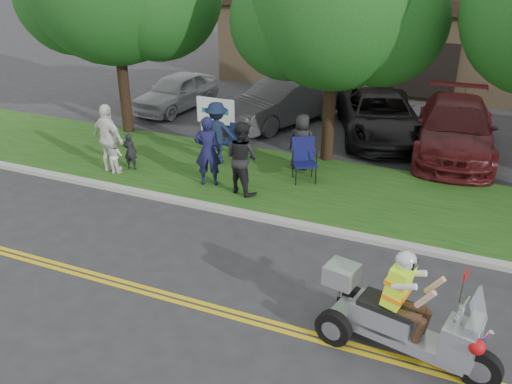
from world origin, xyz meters
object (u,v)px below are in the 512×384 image
at_px(parked_car_far_left, 176,92).
at_px(parked_car_right, 455,128).
at_px(spectator_adult_right, 109,139).
at_px(parked_car_mid, 380,116).
at_px(spectator_adult_mid, 242,158).
at_px(lawn_chair_a, 234,138).
at_px(lawn_chair_b, 304,157).
at_px(spectator_adult_left, 208,151).
at_px(parked_car_left, 283,101).
at_px(trike_scooter, 400,319).

xyz_separation_m(parked_car_far_left, parked_car_right, (10.37, -0.73, 0.13)).
xyz_separation_m(spectator_adult_right, parked_car_mid, (6.37, 6.14, -0.35)).
bearing_deg(spectator_adult_mid, parked_car_mid, -92.12).
bearing_deg(parked_car_far_left, spectator_adult_mid, -40.16).
distance_m(lawn_chair_a, lawn_chair_b, 2.67).
distance_m(spectator_adult_left, parked_car_far_left, 7.49).
relative_size(parked_car_left, parked_car_right, 0.87).
bearing_deg(lawn_chair_b, spectator_adult_left, -179.06).
distance_m(spectator_adult_right, parked_car_far_left, 6.50).
xyz_separation_m(spectator_adult_mid, parked_car_right, (4.83, 5.33, -0.25)).
bearing_deg(parked_car_far_left, spectator_adult_right, -68.64).
distance_m(parked_car_far_left, parked_car_mid, 7.93).
relative_size(lawn_chair_a, spectator_adult_right, 0.49).
height_order(lawn_chair_a, spectator_adult_left, spectator_adult_left).
bearing_deg(lawn_chair_b, spectator_adult_right, 168.26).
bearing_deg(lawn_chair_b, spectator_adult_mid, -160.18).
bearing_deg(parked_car_right, spectator_adult_mid, -136.83).
height_order(trike_scooter, spectator_adult_mid, spectator_adult_mid).
xyz_separation_m(spectator_adult_left, parked_car_far_left, (-4.51, 5.97, -0.37)).
height_order(parked_car_far_left, parked_car_mid, parked_car_mid).
height_order(spectator_adult_mid, parked_car_left, spectator_adult_mid).
bearing_deg(parked_car_mid, trike_scooter, -96.14).
relative_size(spectator_adult_mid, parked_car_far_left, 0.48).
bearing_deg(spectator_adult_mid, parked_car_left, -59.68).
bearing_deg(parked_car_far_left, parked_car_mid, 6.31).
bearing_deg(parked_car_mid, lawn_chair_a, -154.52).
bearing_deg(trike_scooter, lawn_chair_b, 133.47).
xyz_separation_m(spectator_adult_left, parked_car_mid, (3.42, 5.82, -0.32)).
distance_m(lawn_chair_a, spectator_adult_left, 2.22).
bearing_deg(spectator_adult_left, trike_scooter, 122.82).
relative_size(lawn_chair_a, parked_car_right, 0.17).
height_order(lawn_chair_b, parked_car_right, parked_car_right).
distance_m(lawn_chair_b, parked_car_right, 5.34).
height_order(spectator_adult_mid, spectator_adult_right, spectator_adult_right).
xyz_separation_m(spectator_adult_mid, parked_car_left, (-1.11, 6.03, -0.26)).
bearing_deg(lawn_chair_a, parked_car_left, 103.23).
bearing_deg(spectator_adult_left, parked_car_far_left, -72.32).
distance_m(spectator_adult_right, parked_car_mid, 8.85).
bearing_deg(spectator_adult_mid, lawn_chair_b, -111.26).
relative_size(spectator_adult_mid, parked_car_right, 0.34).
height_order(spectator_adult_left, parked_car_far_left, spectator_adult_left).
distance_m(trike_scooter, parked_car_far_left, 14.73).
distance_m(lawn_chair_a, spectator_adult_mid, 2.64).
bearing_deg(spectator_adult_mid, parked_car_right, -112.29).
bearing_deg(lawn_chair_b, parked_car_far_left, 116.31).
distance_m(lawn_chair_b, parked_car_mid, 4.67).
bearing_deg(lawn_chair_a, parked_car_far_left, 154.20).
height_order(parked_car_mid, parked_car_right, parked_car_right).
xyz_separation_m(lawn_chair_a, spectator_adult_mid, (1.30, -2.26, 0.42)).
bearing_deg(parked_car_far_left, lawn_chair_a, -34.51).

